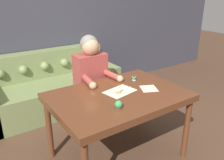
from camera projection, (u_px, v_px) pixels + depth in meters
The scene contains 10 objects.
ground_plane at pixel (111, 160), 2.59m from camera, with size 16.00×16.00×0.00m, color #4C3323.
wall_back at pixel (39, 19), 3.62m from camera, with size 8.00×0.06×2.60m.
dining_table at pixel (118, 101), 2.40m from camera, with size 1.34×0.94×0.76m.
couch at pixel (50, 89), 3.62m from camera, with size 2.00×0.84×0.85m.
person at pixel (91, 85), 2.93m from camera, with size 0.43×0.56×1.25m.
pattern_paper_main at pixel (120, 91), 2.43m from camera, with size 0.34×0.27×0.00m.
pattern_paper_offcut at pixel (149, 89), 2.50m from camera, with size 0.22×0.23×0.00m.
scissors at pixel (121, 91), 2.43m from camera, with size 0.24×0.14×0.01m.
thread_spool at pixel (134, 78), 2.72m from camera, with size 0.04×0.04×0.05m.
pin_cushion at pixel (118, 105), 2.09m from camera, with size 0.07×0.07×0.07m.
Camera 1 is at (-1.16, -1.74, 1.77)m, focal length 38.00 mm.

